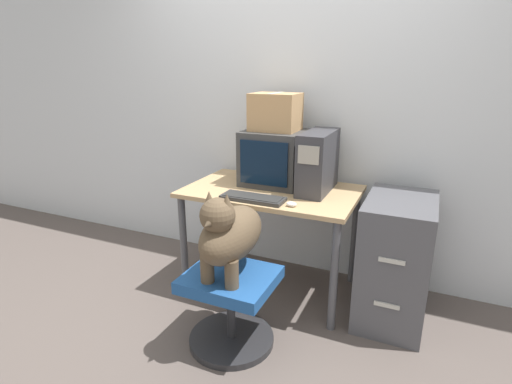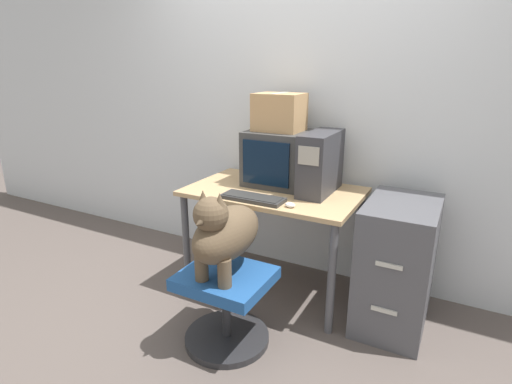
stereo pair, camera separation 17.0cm
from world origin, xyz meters
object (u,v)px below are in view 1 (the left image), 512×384
object	(u,v)px
dog	(229,233)
filing_cabinet	(395,260)
keyboard	(253,198)
office_chair	(231,304)
cardboard_box	(275,112)
crt_monitor	(275,157)
pc_tower	(318,162)

from	to	relation	value
dog	filing_cabinet	bearing A→B (deg)	38.76
keyboard	filing_cabinet	xyz separation A→B (m)	(0.88, 0.25, -0.37)
keyboard	office_chair	xyz separation A→B (m)	(0.05, -0.42, -0.52)
keyboard	filing_cabinet	size ratio (longest dim) A/B	0.51
office_chair	dog	bearing A→B (deg)	-90.00
filing_cabinet	keyboard	bearing A→B (deg)	-164.31
filing_cabinet	cardboard_box	size ratio (longest dim) A/B	2.50
crt_monitor	cardboard_box	distance (m)	0.32
dog	cardboard_box	distance (m)	1.01
filing_cabinet	pc_tower	bearing A→B (deg)	168.70
cardboard_box	dog	bearing A→B (deg)	-85.52
pc_tower	dog	world-z (taller)	pc_tower
pc_tower	filing_cabinet	xyz separation A→B (m)	(0.56, -0.11, -0.56)
keyboard	dog	size ratio (longest dim) A/B	0.75
keyboard	filing_cabinet	world-z (taller)	filing_cabinet
pc_tower	filing_cabinet	world-z (taller)	pc_tower
pc_tower	office_chair	bearing A→B (deg)	-109.05
dog	filing_cabinet	size ratio (longest dim) A/B	0.68
office_chair	cardboard_box	distance (m)	1.31
crt_monitor	dog	xyz separation A→B (m)	(0.07, -0.83, -0.25)
pc_tower	filing_cabinet	size ratio (longest dim) A/B	0.57
office_chair	dog	world-z (taller)	dog
dog	filing_cabinet	world-z (taller)	dog
cardboard_box	office_chair	bearing A→B (deg)	-85.52
pc_tower	dog	xyz separation A→B (m)	(-0.27, -0.78, -0.26)
dog	cardboard_box	xyz separation A→B (m)	(-0.07, 0.83, 0.57)
crt_monitor	pc_tower	bearing A→B (deg)	-8.86
pc_tower	dog	bearing A→B (deg)	-109.03
crt_monitor	filing_cabinet	distance (m)	1.06
keyboard	dog	bearing A→B (deg)	-83.32
pc_tower	crt_monitor	bearing A→B (deg)	171.14
pc_tower	keyboard	bearing A→B (deg)	-131.49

